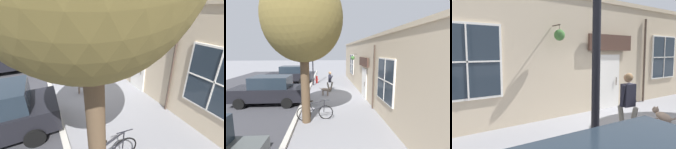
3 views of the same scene
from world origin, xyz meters
The scene contains 4 objects.
ground_plane centered at (0.00, 0.00, 0.00)m, with size 90.00×90.00×0.00m, color gray.
storefront_facade centered at (-2.34, 0.01, 2.10)m, with size 0.95×18.00×4.17m.
pedestrian_walking centered at (0.21, -0.93, 1.00)m, with size 0.55×0.58×1.67m.
dog_on_leash centered at (0.54, 0.11, 0.44)m, with size 0.98×0.52×0.66m.
Camera 3 is at (3.87, -5.38, 2.20)m, focal length 35.00 mm.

